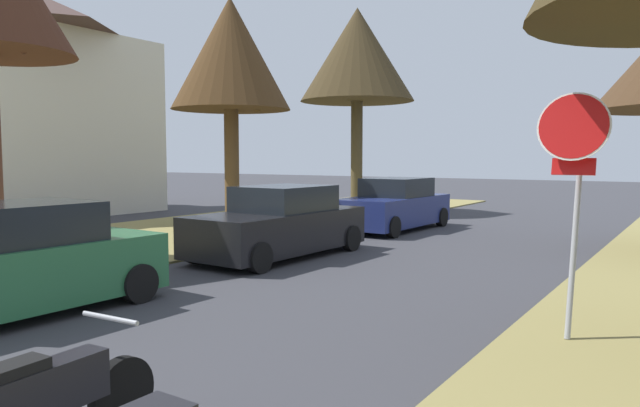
{
  "coord_description": "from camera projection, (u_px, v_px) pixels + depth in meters",
  "views": [
    {
      "loc": [
        5.64,
        1.25,
        2.21
      ],
      "look_at": [
        0.89,
        8.37,
        1.53
      ],
      "focal_mm": 32.8,
      "sensor_mm": 36.0,
      "label": 1
    }
  ],
  "objects": [
    {
      "name": "stop_sign_far",
      "position": [
        574.0,
        162.0,
        6.81
      ],
      "size": [
        0.81,
        0.67,
        2.92
      ],
      "color": "#9EA0A5",
      "rests_on": "grass_verge_right"
    },
    {
      "name": "street_tree_left_mid_b",
      "position": [
        231.0,
        56.0,
        17.56
      ],
      "size": [
        3.6,
        3.6,
        6.95
      ],
      "color": "brown",
      "rests_on": "grass_verge_left"
    },
    {
      "name": "street_tree_left_far",
      "position": [
        357.0,
        56.0,
        23.13
      ],
      "size": [
        4.53,
        4.53,
        8.05
      ],
      "color": "#4C4027",
      "rests_on": "grass_verge_left"
    },
    {
      "name": "parked_sedan_green",
      "position": [
        1.0,
        266.0,
        8.04
      ],
      "size": [
        2.03,
        4.44,
        1.57
      ],
      "color": "#28663D",
      "rests_on": "ground"
    },
    {
      "name": "parked_sedan_black",
      "position": [
        280.0,
        224.0,
        12.98
      ],
      "size": [
        2.03,
        4.44,
        1.57
      ],
      "color": "black",
      "rests_on": "ground"
    },
    {
      "name": "parked_sedan_navy",
      "position": [
        394.0,
        206.0,
        17.86
      ],
      "size": [
        2.03,
        4.44,
        1.57
      ],
      "color": "navy",
      "rests_on": "ground"
    },
    {
      "name": "parked_motorcycle",
      "position": [
        38.0,
        406.0,
        4.08
      ],
      "size": [
        0.6,
        2.05,
        0.97
      ],
      "color": "black",
      "rests_on": "ground"
    },
    {
      "name": "house_backdrop_left",
      "position": [
        15.0,
        97.0,
        21.97
      ],
      "size": [
        6.63,
        9.94,
        8.71
      ],
      "color": "beige",
      "rests_on": "ground"
    }
  ]
}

